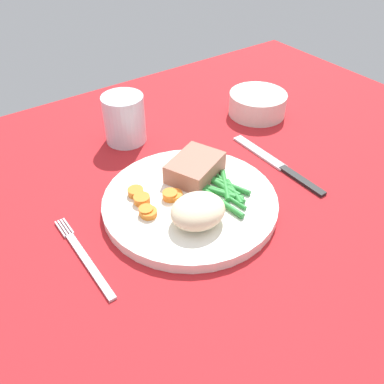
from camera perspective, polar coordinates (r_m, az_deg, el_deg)
The scene contains 10 objects.
dining_table at distance 62.03cm, azimuth 0.30°, elevation -3.19°, with size 120.00×90.00×2.00cm.
dinner_plate at distance 61.63cm, azimuth -0.00°, elevation -1.29°, with size 25.73×25.73×1.60cm, color white.
meat_portion at distance 64.36cm, azimuth 0.42°, elevation 3.36°, with size 8.48×6.34×3.05cm, color #A86B56.
mashed_potatoes at distance 56.00cm, azimuth 0.82°, elevation -2.59°, with size 7.74×6.73×3.84cm, color beige.
carrot_slices at distance 60.05cm, azimuth -5.41°, elevation -1.14°, with size 7.41×7.35×1.18cm.
green_beans at distance 61.86cm, azimuth 4.53°, elevation 0.18°, with size 6.26×10.35×0.87cm.
fork at distance 56.44cm, azimuth -14.57°, elevation -8.56°, with size 1.44×16.60×0.40cm.
knife at distance 71.37cm, azimuth 11.77°, elevation 3.61°, with size 1.70×20.50×0.64cm.
water_glass at distance 75.94cm, azimuth -9.19°, elevation 9.45°, with size 7.34×7.34×8.61cm.
salad_bowl at distance 85.12cm, azimuth 8.96°, elevation 12.00°, with size 11.24×11.24×4.38cm.
Camera 1 is at (-26.78, -37.01, 42.97)cm, focal length 38.98 mm.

